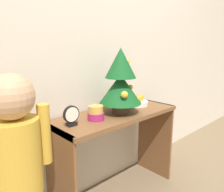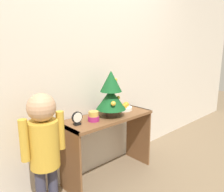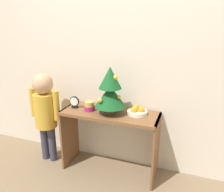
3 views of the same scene
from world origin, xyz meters
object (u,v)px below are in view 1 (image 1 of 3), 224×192
object	(u,v)px
desk_clock	(71,116)
child_figure	(16,151)
mini_tree	(121,81)
fruit_bowl	(136,101)
singing_bowl	(96,113)

from	to	relation	value
desk_clock	child_figure	bearing A→B (deg)	-173.05
mini_tree	fruit_bowl	xyz separation A→B (m)	(0.26, 0.07, -0.21)
desk_clock	fruit_bowl	bearing A→B (deg)	5.03
singing_bowl	desk_clock	bearing A→B (deg)	176.38
mini_tree	singing_bowl	world-z (taller)	mini_tree
mini_tree	fruit_bowl	bearing A→B (deg)	15.32
singing_bowl	child_figure	distance (m)	0.54
fruit_bowl	singing_bowl	size ratio (longest dim) A/B	1.81
fruit_bowl	desk_clock	bearing A→B (deg)	-174.97
fruit_bowl	desk_clock	size ratio (longest dim) A/B	1.56
mini_tree	child_figure	bearing A→B (deg)	-177.67
desk_clock	child_figure	distance (m)	0.37
mini_tree	child_figure	world-z (taller)	mini_tree
mini_tree	desk_clock	bearing A→B (deg)	178.34
mini_tree	child_figure	xyz separation A→B (m)	(-0.76, -0.03, -0.27)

